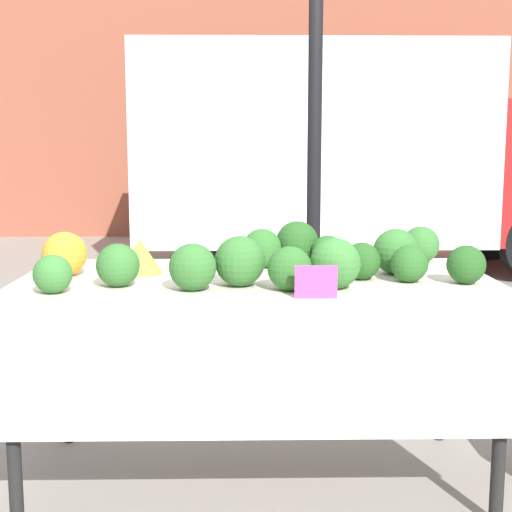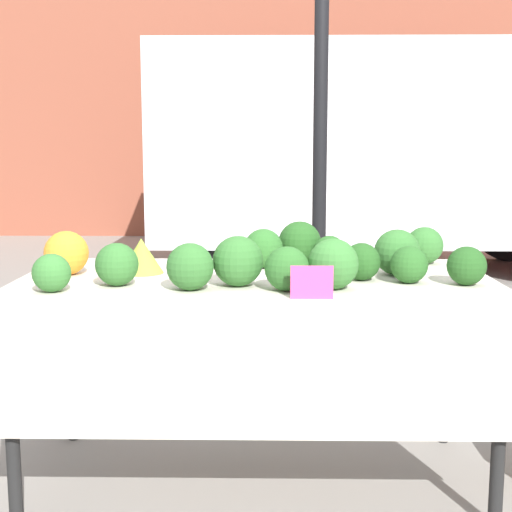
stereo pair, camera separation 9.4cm
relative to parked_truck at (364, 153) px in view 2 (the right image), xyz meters
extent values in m
plane|color=gray|center=(-1.09, -5.04, -1.29)|extent=(40.00, 40.00, 0.00)
cube|color=brown|center=(-1.09, 3.35, 1.23)|extent=(16.00, 0.60, 5.05)
cylinder|color=black|center=(-0.79, -4.25, -0.01)|extent=(0.07, 0.07, 2.56)
cube|color=silver|center=(-0.43, 0.00, 0.08)|extent=(3.63, 1.86, 2.04)
cylinder|color=black|center=(1.85, 0.74, -0.90)|extent=(0.78, 0.22, 0.78)
cylinder|color=black|center=(-1.43, -0.74, -0.90)|extent=(0.78, 0.22, 0.78)
cylinder|color=black|center=(-1.43, 0.74, -0.90)|extent=(0.78, 0.22, 0.78)
cube|color=beige|center=(-1.09, -5.04, -0.46)|extent=(1.84, 0.88, 0.03)
cube|color=beige|center=(-1.09, -5.48, -0.71)|extent=(1.84, 0.01, 0.47)
cylinder|color=black|center=(-1.95, -5.43, -0.88)|extent=(0.05, 0.05, 0.82)
cylinder|color=black|center=(-0.23, -5.43, -0.88)|extent=(0.05, 0.05, 0.82)
cylinder|color=black|center=(-1.95, -4.66, -0.88)|extent=(0.05, 0.05, 0.82)
cylinder|color=black|center=(-0.23, -4.66, -0.88)|extent=(0.05, 0.05, 0.82)
sphere|color=orange|center=(-1.85, -5.03, -0.36)|extent=(0.18, 0.18, 0.18)
cone|color=#93B238|center=(-1.55, -4.99, -0.37)|extent=(0.18, 0.18, 0.14)
sphere|color=#336B2D|center=(-1.60, -5.25, -0.37)|extent=(0.16, 0.16, 0.16)
sphere|color=#387533|center=(-0.81, -5.31, -0.35)|extent=(0.18, 0.18, 0.18)
sphere|color=#23511E|center=(-0.91, -4.74, -0.35)|extent=(0.19, 0.19, 0.19)
sphere|color=#336B2D|center=(-1.32, -5.33, -0.36)|extent=(0.17, 0.17, 0.17)
sphere|color=#336B2D|center=(-1.15, -5.25, -0.35)|extent=(0.19, 0.19, 0.19)
sphere|color=#285B23|center=(-0.78, -4.84, -0.38)|extent=(0.14, 0.14, 0.14)
sphere|color=#336B2D|center=(-0.36, -4.73, -0.36)|extent=(0.16, 0.16, 0.16)
sphere|color=#387533|center=(-1.80, -5.37, -0.38)|extent=(0.14, 0.14, 0.14)
sphere|color=#336B2D|center=(-0.53, -5.01, -0.35)|extent=(0.18, 0.18, 0.18)
sphere|color=#23511E|center=(-0.69, -5.13, -0.37)|extent=(0.14, 0.14, 0.14)
sphere|color=#2D6628|center=(-1.06, -4.85, -0.36)|extent=(0.17, 0.17, 0.17)
sphere|color=#23511E|center=(-0.31, -5.22, -0.37)|extent=(0.14, 0.14, 0.14)
sphere|color=#2D6628|center=(-0.98, -5.34, -0.37)|extent=(0.16, 0.16, 0.16)
sphere|color=#285B23|center=(-0.52, -5.19, -0.37)|extent=(0.14, 0.14, 0.14)
cube|color=#EF4793|center=(-0.90, -5.47, -0.39)|extent=(0.14, 0.01, 0.11)
camera|label=1|loc=(-1.14, -7.82, 0.06)|focal=50.00mm
camera|label=2|loc=(-1.05, -7.82, 0.06)|focal=50.00mm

